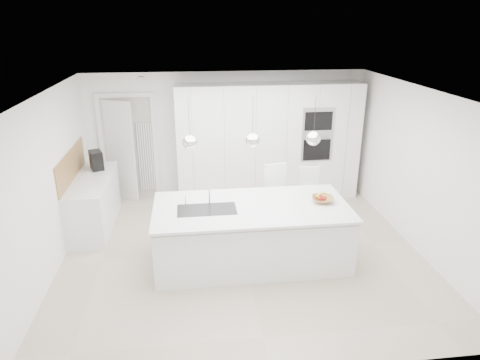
{
  "coord_description": "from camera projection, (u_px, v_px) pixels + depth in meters",
  "views": [
    {
      "loc": [
        -0.75,
        -5.86,
        3.47
      ],
      "look_at": [
        0.0,
        0.3,
        1.1
      ],
      "focal_mm": 32.0,
      "sensor_mm": 36.0,
      "label": 1
    }
  ],
  "objects": [
    {
      "name": "left_base_cabinets",
      "position": [
        94.0,
        204.0,
        7.43
      ],
      "size": [
        0.6,
        1.8,
        0.86
      ],
      "primitive_type": "cube",
      "color": "white",
      "rests_on": "floor"
    },
    {
      "name": "pendant_left",
      "position": [
        190.0,
        142.0,
        5.71
      ],
      "size": [
        0.2,
        0.2,
        0.2
      ],
      "primitive_type": "sphere",
      "color": "white",
      "rests_on": "ceiling"
    },
    {
      "name": "island_worktop",
      "position": [
        251.0,
        207.0,
        6.22
      ],
      "size": [
        2.84,
        1.4,
        0.04
      ],
      "primitive_type": "cube",
      "color": "white",
      "rests_on": "island_base"
    },
    {
      "name": "bar_stool_right",
      "position": [
        310.0,
        199.0,
        7.34
      ],
      "size": [
        0.38,
        0.51,
        1.08
      ],
      "primitive_type": null,
      "rotation": [
        0.0,
        0.0,
        -0.05
      ],
      "color": "white",
      "rests_on": "floor"
    },
    {
      "name": "oven_stack",
      "position": [
        318.0,
        135.0,
        8.22
      ],
      "size": [
        0.62,
        0.04,
        1.05
      ],
      "primitive_type": null,
      "color": "#A5A5A8",
      "rests_on": "tall_cabinets"
    },
    {
      "name": "oak_backsplash",
      "position": [
        71.0,
        165.0,
        7.14
      ],
      "size": [
        0.02,
        1.8,
        0.5
      ],
      "primitive_type": "cube",
      "color": "#A67B45",
      "rests_on": "wall_left"
    },
    {
      "name": "bar_stool_left",
      "position": [
        276.0,
        202.0,
        7.08
      ],
      "size": [
        0.49,
        0.62,
        1.21
      ],
      "primitive_type": null,
      "rotation": [
        0.0,
        0.0,
        0.17
      ],
      "color": "white",
      "rests_on": "floor"
    },
    {
      "name": "floor",
      "position": [
        242.0,
        252.0,
        6.75
      ],
      "size": [
        5.5,
        5.5,
        0.0
      ],
      "primitive_type": "plane",
      "color": "#C2B49E",
      "rests_on": "ground"
    },
    {
      "name": "hallway_door",
      "position": [
        116.0,
        151.0,
        8.39
      ],
      "size": [
        0.76,
        0.38,
        2.0
      ],
      "primitive_type": "cube",
      "rotation": [
        0.0,
        0.0,
        -0.44
      ],
      "color": "white",
      "rests_on": "floor"
    },
    {
      "name": "island_tap",
      "position": [
        209.0,
        194.0,
        6.23
      ],
      "size": [
        0.02,
        0.02,
        0.3
      ],
      "primitive_type": "cylinder",
      "color": "white",
      "rests_on": "island_worktop"
    },
    {
      "name": "apple_a",
      "position": [
        324.0,
        198.0,
        6.31
      ],
      "size": [
        0.07,
        0.07,
        0.07
      ],
      "primitive_type": "sphere",
      "color": "#A21E18",
      "rests_on": "fruit_bowl"
    },
    {
      "name": "doorway_frame",
      "position": [
        129.0,
        149.0,
        8.46
      ],
      "size": [
        1.11,
        0.08,
        2.13
      ],
      "primitive_type": null,
      "color": "white",
      "rests_on": "floor"
    },
    {
      "name": "wall_back",
      "position": [
        227.0,
        135.0,
        8.62
      ],
      "size": [
        5.5,
        0.0,
        5.5
      ],
      "primitive_type": "plane",
      "rotation": [
        1.57,
        0.0,
        0.0
      ],
      "color": "white",
      "rests_on": "ground"
    },
    {
      "name": "wall_left",
      "position": [
        48.0,
        186.0,
        5.99
      ],
      "size": [
        0.0,
        5.0,
        5.0
      ],
      "primitive_type": "plane",
      "rotation": [
        1.57,
        0.0,
        1.57
      ],
      "color": "white",
      "rests_on": "ground"
    },
    {
      "name": "banana_bunch",
      "position": [
        322.0,
        196.0,
        6.3
      ],
      "size": [
        0.21,
        0.16,
        0.19
      ],
      "primitive_type": "torus",
      "rotation": [
        1.22,
        0.0,
        0.35
      ],
      "color": "yellow",
      "rests_on": "fruit_bowl"
    },
    {
      "name": "ceiling",
      "position": [
        243.0,
        92.0,
        5.86
      ],
      "size": [
        5.5,
        5.5,
        0.0
      ],
      "primitive_type": "plane",
      "rotation": [
        3.14,
        0.0,
        0.0
      ],
      "color": "white",
      "rests_on": "wall_back"
    },
    {
      "name": "apple_c",
      "position": [
        318.0,
        197.0,
        6.35
      ],
      "size": [
        0.07,
        0.07,
        0.07
      ],
      "primitive_type": "sphere",
      "color": "#A21E18",
      "rests_on": "fruit_bowl"
    },
    {
      "name": "island_base",
      "position": [
        252.0,
        236.0,
        6.33
      ],
      "size": [
        2.8,
        1.2,
        0.86
      ],
      "primitive_type": "cube",
      "color": "white",
      "rests_on": "floor"
    },
    {
      "name": "island_sink",
      "position": [
        207.0,
        215.0,
        6.12
      ],
      "size": [
        0.84,
        0.44,
        0.18
      ],
      "primitive_type": null,
      "color": "#3F3F42",
      "rests_on": "island_worktop"
    },
    {
      "name": "pendant_right",
      "position": [
        313.0,
        138.0,
        5.9
      ],
      "size": [
        0.2,
        0.2,
        0.2
      ],
      "primitive_type": "sphere",
      "color": "white",
      "rests_on": "ceiling"
    },
    {
      "name": "apple_extra_3",
      "position": [
        320.0,
        198.0,
        6.3
      ],
      "size": [
        0.07,
        0.07,
        0.07
      ],
      "primitive_type": "sphere",
      "color": "#A21E18",
      "rests_on": "fruit_bowl"
    },
    {
      "name": "pendant_mid",
      "position": [
        253.0,
        140.0,
        5.81
      ],
      "size": [
        0.2,
        0.2,
        0.2
      ],
      "primitive_type": "sphere",
      "color": "white",
      "rests_on": "ceiling"
    },
    {
      "name": "apple_b",
      "position": [
        320.0,
        197.0,
        6.34
      ],
      "size": [
        0.08,
        0.08,
        0.08
      ],
      "primitive_type": "sphere",
      "color": "#A21E18",
      "rests_on": "fruit_bowl"
    },
    {
      "name": "left_worktop",
      "position": [
        91.0,
        180.0,
        7.27
      ],
      "size": [
        0.62,
        1.82,
        0.04
      ],
      "primitive_type": "cube",
      "color": "white",
      "rests_on": "left_base_cabinets"
    },
    {
      "name": "fruit_bowl",
      "position": [
        323.0,
        199.0,
        6.33
      ],
      "size": [
        0.39,
        0.39,
        0.08
      ],
      "primitive_type": "imported",
      "rotation": [
        0.0,
        0.0,
        -0.25
      ],
      "color": "#A67B45",
      "rests_on": "island_worktop"
    },
    {
      "name": "radiator",
      "position": [
        146.0,
        157.0,
        8.54
      ],
      "size": [
        0.32,
        0.04,
        1.4
      ],
      "primitive_type": null,
      "color": "white",
      "rests_on": "floor"
    },
    {
      "name": "tall_cabinets",
      "position": [
        268.0,
        142.0,
        8.47
      ],
      "size": [
        3.6,
        0.6,
        2.3
      ],
      "primitive_type": "cube",
      "color": "white",
      "rests_on": "floor"
    },
    {
      "name": "espresso_machine",
      "position": [
        96.0,
        160.0,
        7.66
      ],
      "size": [
        0.3,
        0.36,
        0.34
      ],
      "primitive_type": "cube",
      "rotation": [
        0.0,
        0.0,
        0.36
      ],
      "color": "black",
      "rests_on": "left_worktop"
    }
  ]
}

